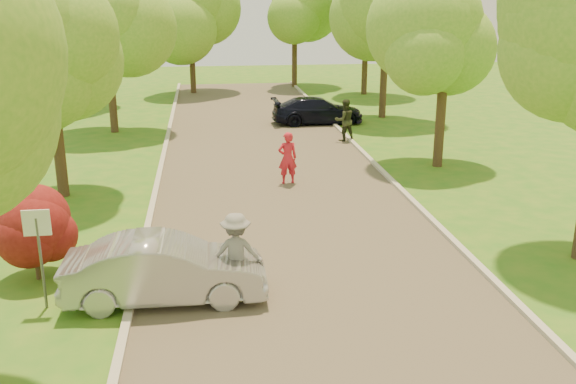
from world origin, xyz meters
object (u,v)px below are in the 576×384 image
street_sign (38,238)px  silver_sedan (165,270)px  person_striped (288,158)px  longboard (237,291)px  skateboarder (236,253)px  dark_sedan (317,110)px  person_olive (345,120)px

street_sign → silver_sedan: bearing=0.9°
person_striped → silver_sedan: bearing=59.4°
silver_sedan → longboard: (1.51, -0.01, -0.61)m
longboard → silver_sedan: bearing=3.4°
longboard → skateboarder: 0.91m
dark_sedan → skateboarder: (-5.09, -18.76, 0.35)m
longboard → person_olive: person_olive is taller
longboard → street_sign: bearing=4.2°
longboard → person_striped: person_striped is taller
silver_sedan → person_striped: person_striped is taller
dark_sedan → longboard: bearing=163.5°
skateboarder → person_olive: skateboarder is taller
silver_sedan → person_striped: (3.72, 8.37, 0.20)m
dark_sedan → person_olive: (0.50, -4.07, 0.27)m
silver_sedan → dark_sedan: silver_sedan is taller
silver_sedan → person_olive: 16.31m
skateboarder → person_olive: 15.72m
person_striped → person_olive: (3.38, 6.31, 0.02)m
street_sign → dark_sedan: street_sign is taller
person_olive → dark_sedan: bearing=-93.8°
street_sign → skateboarder: street_sign is taller
dark_sedan → person_striped: (-2.88, -10.38, 0.25)m
street_sign → silver_sedan: (2.50, 0.04, -0.86)m
person_striped → street_sign: bearing=46.9°
silver_sedan → skateboarder: 1.54m
longboard → person_olive: bearing=-107.0°
silver_sedan → person_olive: size_ratio=2.31×
street_sign → dark_sedan: bearing=64.2°
longboard → person_olive: (5.59, 14.70, 0.83)m
dark_sedan → street_sign: bearing=152.8°
street_sign → person_olive: 17.59m
street_sign → silver_sedan: 2.64m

